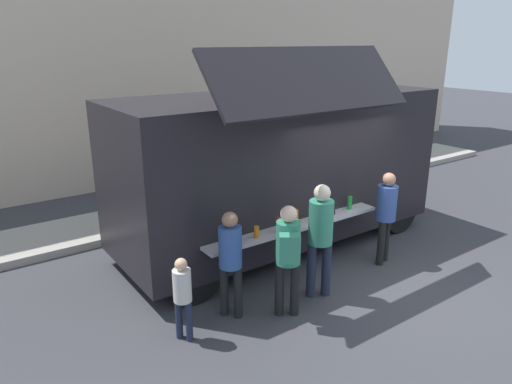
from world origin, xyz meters
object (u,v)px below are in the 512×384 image
(food_truck_main, at_px, (279,165))
(trash_bin, at_px, (339,167))
(customer_front_ordering, at_px, (321,231))
(customer_extra_browsing, at_px, (386,210))
(child_near_queue, at_px, (182,292))
(customer_mid_with_backpack, at_px, (288,251))
(customer_rear_waiting, at_px, (230,255))

(food_truck_main, xyz_separation_m, trash_bin, (3.93, 2.32, -1.14))
(customer_front_ordering, relative_size, customer_extra_browsing, 1.09)
(child_near_queue, bearing_deg, customer_mid_with_backpack, -44.51)
(trash_bin, distance_m, customer_front_ordering, 6.32)
(trash_bin, bearing_deg, customer_extra_browsing, -125.96)
(trash_bin, bearing_deg, customer_mid_with_backpack, -140.83)
(food_truck_main, distance_m, customer_extra_browsing, 2.08)
(trash_bin, bearing_deg, customer_rear_waiting, -146.96)
(customer_mid_with_backpack, height_order, customer_extra_browsing, customer_mid_with_backpack)
(food_truck_main, relative_size, customer_extra_browsing, 3.71)
(customer_front_ordering, height_order, child_near_queue, customer_front_ordering)
(trash_bin, relative_size, customer_extra_browsing, 0.52)
(food_truck_main, height_order, customer_mid_with_backpack, food_truck_main)
(customer_front_ordering, distance_m, child_near_queue, 2.25)
(trash_bin, xyz_separation_m, customer_mid_with_backpack, (-5.40, -4.40, 0.59))
(customer_extra_browsing, bearing_deg, customer_rear_waiting, 69.24)
(customer_rear_waiting, distance_m, child_near_queue, 0.85)
(customer_mid_with_backpack, xyz_separation_m, customer_rear_waiting, (-0.65, 0.47, -0.07))
(customer_mid_with_backpack, bearing_deg, child_near_queue, 111.52)
(customer_front_ordering, bearing_deg, customer_mid_with_backpack, 130.27)
(customer_front_ordering, xyz_separation_m, customer_mid_with_backpack, (-0.76, -0.17, -0.05))
(child_near_queue, bearing_deg, food_truck_main, -0.35)
(customer_extra_browsing, bearing_deg, customer_front_ordering, 77.53)
(customer_front_ordering, relative_size, customer_mid_with_backpack, 1.08)
(child_near_queue, bearing_deg, customer_front_ordering, -35.63)
(customer_rear_waiting, height_order, child_near_queue, customer_rear_waiting)
(food_truck_main, bearing_deg, child_near_queue, -149.61)
(customer_rear_waiting, xyz_separation_m, child_near_queue, (-0.81, -0.12, -0.25))
(customer_mid_with_backpack, xyz_separation_m, customer_extra_browsing, (2.47, 0.35, -0.03))
(food_truck_main, relative_size, customer_mid_with_backpack, 3.69)
(customer_rear_waiting, relative_size, child_near_queue, 1.35)
(food_truck_main, xyz_separation_m, customer_front_ordering, (-0.71, -1.91, -0.50))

